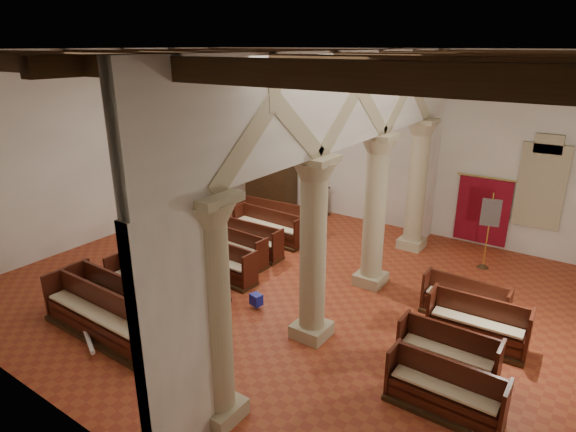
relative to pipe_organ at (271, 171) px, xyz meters
The scene contains 30 objects.
floor 7.24m from the pipe_organ, 50.71° to the right, with size 14.00×14.00×0.00m, color #973F20.
ceiling 8.48m from the pipe_organ, 50.71° to the right, with size 14.00×14.00×0.00m, color black.
wall_back 4.81m from the pipe_organ, ahead, with size 14.00×0.02×6.00m, color white.
wall_front 12.46m from the pipe_organ, 68.63° to the right, with size 14.00×0.02×6.00m, color white.
wall_left 6.26m from the pipe_organ, 114.44° to the right, with size 0.02×12.00×6.00m, color white.
ceiling_beams 8.38m from the pipe_organ, 50.71° to the right, with size 13.80×11.80×0.30m, color #382512, non-canonical shape.
arcade 8.65m from the pipe_organ, 41.12° to the right, with size 0.90×11.90×6.00m.
window_back 9.55m from the pipe_organ, ahead, with size 1.00×0.03×2.20m, color #357861.
pipe_organ is the anchor object (origin of this frame).
lectern 2.55m from the pipe_organ, ahead, with size 0.52×0.53×1.26m.
dossal_curtain 8.01m from the pipe_organ, ahead, with size 1.80×0.07×2.17m.
processional_banner 8.66m from the pipe_organ, ahead, with size 0.51×0.65×2.26m.
hymnal_box_a 10.63m from the pipe_organ, 65.95° to the right, with size 0.28×0.23×0.28m, color navy.
hymnal_box_b 9.32m from the pipe_organ, 63.80° to the right, with size 0.29×0.23×0.29m, color navy.
hymnal_box_c 8.24m from the pipe_organ, 56.01° to the right, with size 0.28×0.23×0.28m, color navy.
tube_heater_a 10.49m from the pipe_organ, 75.27° to the right, with size 0.10×0.10×0.95m, color silver.
tube_heater_b 8.83m from the pipe_organ, 81.74° to the right, with size 0.11×0.11×1.14m, color silver.
nave_pew_0 10.04m from the pipe_organ, 75.47° to the right, with size 3.40×0.78×1.11m.
nave_pew_1 9.38m from the pipe_organ, 76.18° to the right, with size 2.91×0.77×1.11m.
nave_pew_2 8.49m from the pipe_organ, 74.49° to the right, with size 2.67×0.70×1.00m.
nave_pew_3 7.59m from the pipe_organ, 71.42° to the right, with size 2.93×0.82×1.01m.
nave_pew_4 6.60m from the pipe_organ, 68.07° to the right, with size 2.87×0.76×1.01m.
nave_pew_5 5.54m from the pipe_organ, 67.26° to the right, with size 2.77×0.77×0.96m.
nave_pew_6 4.91m from the pipe_organ, 64.97° to the right, with size 2.93×0.70×0.99m.
nave_pew_7 3.96m from the pipe_organ, 54.69° to the right, with size 2.59×0.79×1.02m.
nave_pew_8 3.24m from the pipe_organ, 52.88° to the right, with size 2.98×0.91×1.08m.
aisle_pew_0 12.23m from the pipe_organ, 39.17° to the right, with size 2.01×0.67×0.98m.
aisle_pew_1 11.35m from the pipe_organ, 35.88° to the right, with size 1.91×0.68×1.00m.
aisle_pew_2 10.80m from the pipe_organ, 29.35° to the right, with size 2.08×0.80×1.07m.
aisle_pew_3 9.93m from the pipe_organ, 26.18° to the right, with size 1.94×0.65×0.98m.
Camera 1 is at (6.59, -9.34, 6.11)m, focal length 30.00 mm.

